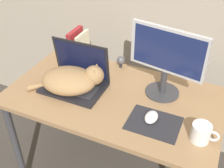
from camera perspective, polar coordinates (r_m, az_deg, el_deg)
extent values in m
cube|color=#93704C|center=(1.61, 0.38, -2.62)|extent=(1.21, 0.68, 0.03)
cylinder|color=#38383D|center=(1.94, -18.94, -11.67)|extent=(0.04, 0.04, 0.70)
cylinder|color=#38383D|center=(2.26, -9.67, -2.14)|extent=(0.04, 0.04, 0.70)
cylinder|color=#38383D|center=(1.99, 18.98, -10.14)|extent=(0.04, 0.04, 0.70)
cube|color=black|center=(1.66, -7.78, -0.73)|extent=(0.35, 0.25, 0.02)
cube|color=#28282D|center=(1.65, -8.03, -0.68)|extent=(0.29, 0.13, 0.00)
cube|color=black|center=(1.66, -6.25, 4.92)|extent=(0.35, 0.04, 0.25)
cube|color=#0F1433|center=(1.66, -6.33, 4.83)|extent=(0.32, 0.03, 0.22)
ellipsoid|color=#99754C|center=(1.63, -8.76, 0.73)|extent=(0.36, 0.31, 0.13)
sphere|color=#99754C|center=(1.60, -3.67, 1.77)|extent=(0.11, 0.11, 0.11)
cone|color=#99754C|center=(1.60, -3.11, 3.64)|extent=(0.04, 0.04, 0.03)
cone|color=#99754C|center=(1.55, -3.67, 2.42)|extent=(0.04, 0.04, 0.03)
cylinder|color=#99754C|center=(1.70, -14.58, -0.36)|extent=(0.12, 0.12, 0.03)
cylinder|color=#333338|center=(1.64, 10.14, -1.60)|extent=(0.19, 0.19, 0.01)
cylinder|color=#333338|center=(1.60, 10.42, 0.55)|extent=(0.04, 0.04, 0.14)
cube|color=#B2B2B7|center=(1.50, 11.21, 6.67)|extent=(0.42, 0.10, 0.25)
cube|color=navy|center=(1.49, 11.17, 6.45)|extent=(0.39, 0.07, 0.22)
cube|color=#232328|center=(1.44, 8.48, -7.86)|extent=(0.26, 0.20, 0.00)
ellipsoid|color=silver|center=(1.45, 7.99, -6.66)|extent=(0.06, 0.10, 0.03)
cube|color=maroon|center=(1.85, -7.29, 7.43)|extent=(0.04, 0.16, 0.24)
cube|color=#387A42|center=(1.85, -6.46, 6.50)|extent=(0.02, 0.17, 0.18)
cube|color=beige|center=(1.83, -5.81, 6.96)|extent=(0.03, 0.15, 0.23)
cylinder|color=#232328|center=(1.84, 1.79, 3.78)|extent=(0.02, 0.02, 0.02)
sphere|color=#4C4C51|center=(1.82, 1.82, 4.83)|extent=(0.05, 0.05, 0.05)
cylinder|color=white|center=(1.38, 17.58, -9.40)|extent=(0.09, 0.09, 0.09)
torus|color=white|center=(1.38, 19.85, -9.95)|extent=(0.06, 0.01, 0.06)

